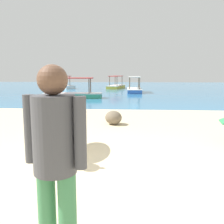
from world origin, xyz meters
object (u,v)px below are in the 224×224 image
Objects in this scene: person_standing at (55,156)px; boat_white at (61,86)px; cow at (67,119)px; boat_blue at (134,89)px; boat_green at (73,94)px; boat_yellow at (116,86)px.

person_standing reaches higher than boat_white.
boat_white reaches higher than cow.
person_standing is at bearing -3.33° from boat_blue.
boat_green is at bearing 26.73° from person_standing.
person_standing is 25.08m from boat_white.
boat_white is at bearing -124.29° from boat_blue.
boat_yellow reaches higher than cow.
boat_yellow is 1.09× the size of boat_white.
cow is 3.15m from person_standing.
boat_white is at bearing 103.81° from boat_yellow.
person_standing is 14.46m from boat_green.
boat_yellow is 1.03× the size of boat_green.
boat_green is (-3.95, -5.06, 0.00)m from boat_blue.
person_standing reaches higher than cow.
boat_blue is (0.81, 19.16, -0.70)m from person_standing.
boat_yellow is 10.51m from boat_green.
boat_blue is at bearing -172.24° from boat_white.
boat_yellow is at bearing 16.56° from person_standing.
cow is 0.47× the size of boat_blue.
boat_blue is 1.05× the size of boat_white.
boat_blue is (1.51, 16.10, -0.40)m from cow.
boat_green is (-3.13, 14.10, -0.70)m from person_standing.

